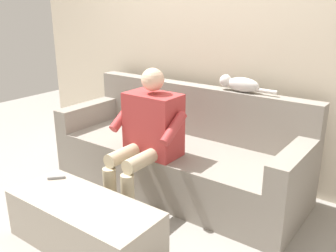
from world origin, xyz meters
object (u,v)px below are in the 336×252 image
object	(u,v)px
person_solo_seated	(148,132)
remote_gray	(56,177)
coffee_table	(84,224)
cat_on_backrest	(240,84)
couch	(179,155)

from	to	relation	value
person_solo_seated	remote_gray	distance (m)	0.76
coffee_table	remote_gray	world-z (taller)	remote_gray
coffee_table	remote_gray	xyz separation A→B (m)	(0.41, -0.11, 0.18)
cat_on_backrest	remote_gray	distance (m)	1.62
couch	remote_gray	bearing A→B (deg)	67.46
couch	remote_gray	xyz separation A→B (m)	(0.41, 0.99, 0.06)
person_solo_seated	remote_gray	size ratio (longest dim) A/B	9.03
remote_gray	couch	bearing A→B (deg)	19.89
coffee_table	remote_gray	bearing A→B (deg)	-15.16
coffee_table	cat_on_backrest	xyz separation A→B (m)	(-0.41, -1.39, 0.76)
person_solo_seated	remote_gray	world-z (taller)	person_solo_seated
coffee_table	person_solo_seated	bearing A→B (deg)	-88.04
cat_on_backrest	coffee_table	bearing A→B (deg)	73.53
couch	person_solo_seated	world-z (taller)	person_solo_seated
cat_on_backrest	remote_gray	xyz separation A→B (m)	(0.82, 1.27, -0.58)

